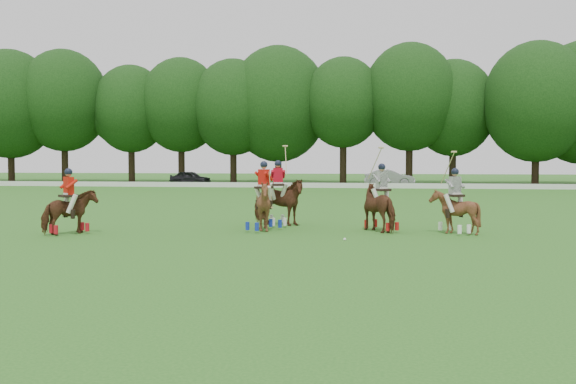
# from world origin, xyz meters

# --- Properties ---
(ground) EXTENTS (180.00, 180.00, 0.00)m
(ground) POSITION_xyz_m (0.00, 0.00, 0.00)
(ground) COLOR #25601B
(ground) RESTS_ON ground
(tree_line) EXTENTS (117.98, 14.32, 14.75)m
(tree_line) POSITION_xyz_m (0.26, 48.05, 8.23)
(tree_line) COLOR black
(tree_line) RESTS_ON ground
(boundary_rail) EXTENTS (120.00, 0.10, 0.44)m
(boundary_rail) POSITION_xyz_m (0.00, 38.00, 0.22)
(boundary_rail) COLOR white
(boundary_rail) RESTS_ON ground
(car_left) EXTENTS (4.21, 2.30, 1.36)m
(car_left) POSITION_xyz_m (-14.54, 42.50, 0.68)
(car_left) COLOR black
(car_left) RESTS_ON ground
(car_mid) EXTENTS (4.67, 1.64, 1.54)m
(car_mid) POSITION_xyz_m (4.57, 42.50, 0.77)
(car_mid) COLOR gray
(car_mid) RESTS_ON ground
(polo_red_a) EXTENTS (1.73, 1.91, 2.22)m
(polo_red_a) POSITION_xyz_m (-6.75, 2.53, 0.80)
(polo_red_a) COLOR #442312
(polo_red_a) RESTS_ON ground
(polo_red_b) EXTENTS (2.07, 1.87, 3.03)m
(polo_red_b) POSITION_xyz_m (-0.22, 6.27, 0.92)
(polo_red_b) COLOR #442312
(polo_red_b) RESTS_ON ground
(polo_red_c) EXTENTS (2.03, 2.10, 2.46)m
(polo_red_c) POSITION_xyz_m (-0.43, 4.45, 0.91)
(polo_red_c) COLOR #442312
(polo_red_c) RESTS_ON ground
(polo_stripe_a) EXTENTS (1.92, 2.13, 2.92)m
(polo_stripe_a) POSITION_xyz_m (3.67, 4.99, 0.87)
(polo_stripe_a) COLOR #442312
(polo_stripe_a) RESTS_ON ground
(polo_stripe_b) EXTENTS (1.73, 1.79, 2.77)m
(polo_stripe_b) POSITION_xyz_m (6.12, 4.50, 0.79)
(polo_stripe_b) COLOR #442312
(polo_stripe_b) RESTS_ON ground
(polo_ball) EXTENTS (0.09, 0.09, 0.09)m
(polo_ball) POSITION_xyz_m (2.54, 2.16, 0.04)
(polo_ball) COLOR white
(polo_ball) RESTS_ON ground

